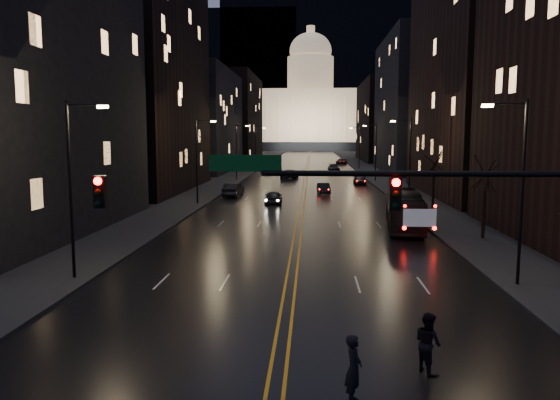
% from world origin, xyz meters
% --- Properties ---
extents(ground, '(900.00, 900.00, 0.00)m').
position_xyz_m(ground, '(0.00, 0.00, 0.00)').
color(ground, black).
rests_on(ground, ground).
extents(road, '(20.00, 320.00, 0.02)m').
position_xyz_m(road, '(0.00, 130.00, 0.01)').
color(road, black).
rests_on(road, ground).
extents(sidewalk_left, '(8.00, 320.00, 0.16)m').
position_xyz_m(sidewalk_left, '(-14.00, 130.00, 0.08)').
color(sidewalk_left, black).
rests_on(sidewalk_left, ground).
extents(sidewalk_right, '(8.00, 320.00, 0.16)m').
position_xyz_m(sidewalk_right, '(14.00, 130.00, 0.08)').
color(sidewalk_right, black).
rests_on(sidewalk_right, ground).
extents(center_line, '(0.62, 320.00, 0.01)m').
position_xyz_m(center_line, '(0.00, 130.00, 0.03)').
color(center_line, orange).
rests_on(center_line, road).
extents(building_left_near, '(12.00, 28.00, 22.00)m').
position_xyz_m(building_left_near, '(-21.00, 22.00, 11.00)').
color(building_left_near, black).
rests_on(building_left_near, ground).
extents(building_left_mid, '(12.00, 30.00, 28.00)m').
position_xyz_m(building_left_mid, '(-21.00, 54.00, 14.00)').
color(building_left_mid, black).
rests_on(building_left_mid, ground).
extents(building_left_far, '(12.00, 34.00, 20.00)m').
position_xyz_m(building_left_far, '(-21.00, 92.00, 10.00)').
color(building_left_far, black).
rests_on(building_left_far, ground).
extents(building_left_dist, '(12.00, 40.00, 24.00)m').
position_xyz_m(building_left_dist, '(-21.00, 140.00, 12.00)').
color(building_left_dist, black).
rests_on(building_left_dist, ground).
extents(building_right_tall, '(12.00, 30.00, 38.00)m').
position_xyz_m(building_right_tall, '(21.00, 50.00, 19.00)').
color(building_right_tall, black).
rests_on(building_right_tall, ground).
extents(building_right_mid, '(12.00, 34.00, 26.00)m').
position_xyz_m(building_right_mid, '(21.00, 92.00, 13.00)').
color(building_right_mid, black).
rests_on(building_right_mid, ground).
extents(building_right_dist, '(12.00, 40.00, 22.00)m').
position_xyz_m(building_right_dist, '(21.00, 140.00, 11.00)').
color(building_right_dist, black).
rests_on(building_right_dist, ground).
extents(mountain_ridge, '(520.00, 60.00, 130.00)m').
position_xyz_m(mountain_ridge, '(40.00, 380.00, 65.00)').
color(mountain_ridge, black).
rests_on(mountain_ridge, ground).
extents(capitol, '(90.00, 50.00, 58.50)m').
position_xyz_m(capitol, '(0.00, 250.00, 17.15)').
color(capitol, black).
rests_on(capitol, ground).
extents(traffic_signal, '(17.29, 0.45, 7.00)m').
position_xyz_m(traffic_signal, '(5.91, -0.00, 5.10)').
color(traffic_signal, black).
rests_on(traffic_signal, ground).
extents(streetlamp_right_near, '(2.13, 0.25, 9.00)m').
position_xyz_m(streetlamp_right_near, '(10.81, 10.00, 5.08)').
color(streetlamp_right_near, black).
rests_on(streetlamp_right_near, ground).
extents(streetlamp_left_near, '(2.13, 0.25, 9.00)m').
position_xyz_m(streetlamp_left_near, '(-10.81, 10.00, 5.08)').
color(streetlamp_left_near, black).
rests_on(streetlamp_left_near, ground).
extents(streetlamp_right_mid, '(2.13, 0.25, 9.00)m').
position_xyz_m(streetlamp_right_mid, '(10.81, 40.00, 5.08)').
color(streetlamp_right_mid, black).
rests_on(streetlamp_right_mid, ground).
extents(streetlamp_left_mid, '(2.13, 0.25, 9.00)m').
position_xyz_m(streetlamp_left_mid, '(-10.81, 40.00, 5.08)').
color(streetlamp_left_mid, black).
rests_on(streetlamp_left_mid, ground).
extents(streetlamp_right_far, '(2.13, 0.25, 9.00)m').
position_xyz_m(streetlamp_right_far, '(10.81, 70.00, 5.08)').
color(streetlamp_right_far, black).
rests_on(streetlamp_right_far, ground).
extents(streetlamp_left_far, '(2.13, 0.25, 9.00)m').
position_xyz_m(streetlamp_left_far, '(-10.81, 70.00, 5.08)').
color(streetlamp_left_far, black).
rests_on(streetlamp_left_far, ground).
extents(streetlamp_right_dist, '(2.13, 0.25, 9.00)m').
position_xyz_m(streetlamp_right_dist, '(10.81, 100.00, 5.08)').
color(streetlamp_right_dist, black).
rests_on(streetlamp_right_dist, ground).
extents(streetlamp_left_dist, '(2.13, 0.25, 9.00)m').
position_xyz_m(streetlamp_left_dist, '(-10.81, 100.00, 5.08)').
color(streetlamp_left_dist, black).
rests_on(streetlamp_left_dist, ground).
extents(tree_right_mid, '(2.40, 2.40, 6.65)m').
position_xyz_m(tree_right_mid, '(13.00, 22.00, 4.53)').
color(tree_right_mid, black).
rests_on(tree_right_mid, ground).
extents(tree_right_far, '(2.40, 2.40, 6.65)m').
position_xyz_m(tree_right_far, '(13.00, 38.00, 4.53)').
color(tree_right_far, black).
rests_on(tree_right_far, ground).
extents(bus, '(3.59, 10.81, 2.96)m').
position_xyz_m(bus, '(8.26, 26.29, 1.48)').
color(bus, black).
rests_on(bus, ground).
extents(oncoming_car_a, '(1.87, 4.43, 1.50)m').
position_xyz_m(oncoming_car_a, '(-3.03, 40.72, 0.75)').
color(oncoming_car_a, black).
rests_on(oncoming_car_a, ground).
extents(oncoming_car_b, '(2.06, 5.04, 1.63)m').
position_xyz_m(oncoming_car_b, '(-8.31, 47.81, 0.81)').
color(oncoming_car_b, black).
rests_on(oncoming_car_b, ground).
extents(oncoming_car_c, '(3.11, 5.71, 1.52)m').
position_xyz_m(oncoming_car_c, '(-2.70, 75.18, 0.76)').
color(oncoming_car_c, black).
rests_on(oncoming_car_c, ground).
extents(oncoming_car_d, '(2.09, 4.87, 1.40)m').
position_xyz_m(oncoming_car_d, '(-7.93, 89.26, 0.70)').
color(oncoming_car_d, black).
rests_on(oncoming_car_d, ground).
extents(receding_car_a, '(1.76, 4.12, 1.32)m').
position_xyz_m(receding_car_a, '(2.50, 51.70, 0.66)').
color(receding_car_a, black).
rests_on(receding_car_a, ground).
extents(receding_car_b, '(1.67, 4.11, 1.40)m').
position_xyz_m(receding_car_b, '(8.03, 64.04, 0.70)').
color(receding_car_b, black).
rests_on(receding_car_b, ground).
extents(receding_car_c, '(2.35, 5.31, 1.51)m').
position_xyz_m(receding_car_c, '(5.35, 92.51, 0.76)').
color(receding_car_c, black).
rests_on(receding_car_c, ground).
extents(receding_car_d, '(3.09, 5.51, 1.45)m').
position_xyz_m(receding_car_d, '(8.34, 119.56, 0.73)').
color(receding_car_d, black).
rests_on(receding_car_d, ground).
extents(pedestrian_a, '(0.61, 0.79, 1.94)m').
position_xyz_m(pedestrian_a, '(2.19, -2.00, 0.97)').
color(pedestrian_a, black).
rests_on(pedestrian_a, ground).
extents(pedestrian_b, '(0.88, 1.06, 1.92)m').
position_xyz_m(pedestrian_b, '(4.64, 0.09, 0.96)').
color(pedestrian_b, black).
rests_on(pedestrian_b, ground).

